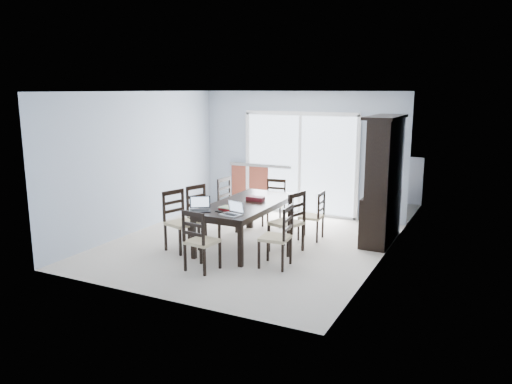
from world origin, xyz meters
TOP-DOWN VIEW (x-y plane):
  - floor at (0.00, 0.00)m, footprint 5.00×5.00m
  - ceiling at (0.00, 0.00)m, footprint 5.00×5.00m
  - back_wall at (0.00, 2.50)m, footprint 4.50×0.02m
  - wall_left at (-2.25, 0.00)m, footprint 0.02×5.00m
  - wall_right at (2.25, 0.00)m, footprint 0.02×5.00m
  - balcony at (0.00, 3.50)m, footprint 4.50×2.00m
  - railing at (0.00, 4.50)m, footprint 4.50×0.06m
  - dining_table at (0.00, 0.00)m, footprint 1.00×2.20m
  - china_hutch at (2.02, 1.25)m, footprint 0.50×1.38m
  - sliding_door at (0.00, 2.48)m, footprint 2.52×0.05m
  - chair_left_near at (-0.91, -0.71)m, footprint 0.55×0.54m
  - chair_left_mid at (-0.88, -0.08)m, footprint 0.55×0.54m
  - chair_left_far at (-0.78, 0.79)m, footprint 0.47×0.46m
  - chair_right_near at (0.97, -0.75)m, footprint 0.45×0.44m
  - chair_right_mid at (0.84, -0.05)m, footprint 0.56×0.55m
  - chair_right_far at (0.96, 0.82)m, footprint 0.41×0.40m
  - chair_end_near at (-0.03, -1.46)m, footprint 0.45×0.46m
  - chair_end_far at (-0.12, 1.46)m, footprint 0.44×0.45m
  - laptop_dark at (-0.37, -0.87)m, footprint 0.40×0.37m
  - laptop_silver at (0.19, -0.89)m, footprint 0.35×0.28m
  - book_stack at (-0.02, -0.59)m, footprint 0.30×0.24m
  - cell_phone at (-0.07, -0.79)m, footprint 0.12×0.07m
  - game_box at (0.08, 0.18)m, footprint 0.30×0.16m
  - hot_tub at (-0.73, 3.32)m, footprint 2.05×1.85m

SIDE VIEW (x-z plane):
  - balcony at x=0.00m, z-range -0.10..0.00m
  - floor at x=0.00m, z-range 0.00..0.00m
  - hot_tub at x=-0.73m, z-range 0.00..1.02m
  - chair_right_far at x=0.96m, z-range 0.03..1.04m
  - chair_end_far at x=-0.12m, z-range 0.03..1.06m
  - railing at x=0.00m, z-range 0.00..1.10m
  - chair_end_near at x=-0.03m, z-range 0.03..1.11m
  - chair_right_near at x=0.97m, z-range 0.03..1.13m
  - chair_left_mid at x=-0.88m, z-range 0.03..1.16m
  - chair_left_far at x=-0.78m, z-range 0.03..1.16m
  - chair_left_near at x=-0.91m, z-range 0.03..1.18m
  - chair_right_mid at x=0.84m, z-range 0.03..1.22m
  - dining_table at x=0.00m, z-range 0.30..1.05m
  - cell_phone at x=-0.07m, z-range 0.75..0.76m
  - book_stack at x=-0.02m, z-range 0.75..0.80m
  - game_box at x=0.08m, z-range 0.75..0.83m
  - laptop_silver at x=0.19m, z-range 0.70..0.91m
  - laptop_dark at x=-0.37m, z-range 0.69..0.92m
  - china_hutch at x=2.02m, z-range -0.03..2.17m
  - sliding_door at x=0.00m, z-range 0.00..2.18m
  - back_wall at x=0.00m, z-range 0.00..2.60m
  - wall_left at x=-2.25m, z-range 0.00..2.60m
  - wall_right at x=2.25m, z-range 0.00..2.60m
  - ceiling at x=0.00m, z-range 2.60..2.60m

